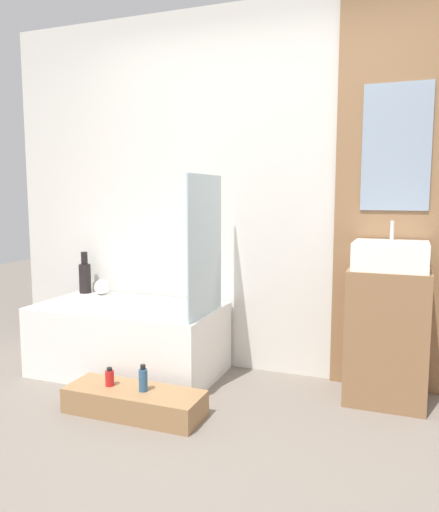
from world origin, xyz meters
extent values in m
plane|color=slate|center=(0.00, 0.00, 0.00)|extent=(12.00, 12.00, 0.00)
cube|color=silver|center=(0.00, 1.58, 1.30)|extent=(4.20, 0.06, 2.60)
cube|color=#8E6642|center=(0.86, 1.53, 1.30)|extent=(0.74, 0.03, 2.60)
cube|color=#8C9EB2|center=(0.86, 1.51, 1.58)|extent=(0.42, 0.01, 0.79)
cube|color=white|center=(-0.90, 1.17, 0.25)|extent=(1.31, 0.73, 0.50)
cube|color=silver|center=(-0.90, 1.17, 0.49)|extent=(1.02, 0.51, 0.01)
cube|color=silver|center=(-0.27, 1.10, 0.95)|extent=(0.01, 0.56, 0.92)
cube|color=#997047|center=(-0.51, 0.57, 0.07)|extent=(0.83, 0.30, 0.15)
cube|color=#8E6642|center=(0.86, 1.31, 0.42)|extent=(0.48, 0.40, 0.83)
cube|color=white|center=(0.86, 1.31, 0.92)|extent=(0.43, 0.37, 0.17)
cylinder|color=silver|center=(0.86, 1.41, 1.06)|extent=(0.02, 0.02, 0.12)
cylinder|color=black|center=(-1.46, 1.43, 0.61)|extent=(0.09, 0.09, 0.23)
cylinder|color=black|center=(-1.46, 1.43, 0.78)|extent=(0.05, 0.05, 0.10)
sphere|color=silver|center=(-1.29, 1.42, 0.56)|extent=(0.12, 0.12, 0.12)
cylinder|color=red|center=(-0.68, 0.57, 0.20)|extent=(0.05, 0.05, 0.09)
cylinder|color=black|center=(-0.68, 0.57, 0.25)|extent=(0.03, 0.03, 0.02)
cylinder|color=#2D567A|center=(-0.45, 0.57, 0.21)|extent=(0.05, 0.05, 0.13)
cylinder|color=black|center=(-0.45, 0.57, 0.29)|extent=(0.03, 0.03, 0.03)
camera|label=1|loc=(0.96, -1.86, 1.29)|focal=35.00mm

